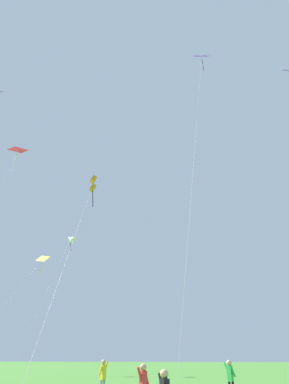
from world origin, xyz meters
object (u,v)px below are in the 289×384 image
object	(u,v)px
kite_white_distant	(70,239)
person_in_red_shirt	(230,377)
kite_red_high	(15,158)
person_far_back	(103,375)
kite_yellow_diamond	(40,264)
kite_orange_box	(93,185)
kite_purple_streamer	(201,65)

from	to	relation	value
kite_white_distant	person_in_red_shirt	xyz separation A→B (m)	(19.71, -24.17, -15.65)
kite_red_high	person_far_back	size ratio (longest dim) A/B	12.81
kite_yellow_diamond	kite_red_high	bearing A→B (deg)	-74.03
kite_orange_box	person_in_red_shirt	world-z (taller)	kite_orange_box
kite_white_distant	kite_orange_box	bearing A→B (deg)	-61.80
kite_yellow_diamond	person_far_back	bearing A→B (deg)	-52.97
kite_white_distant	kite_purple_streamer	bearing A→B (deg)	-39.53
kite_red_high	person_in_red_shirt	distance (m)	27.43
kite_yellow_diamond	person_far_back	distance (m)	31.03
kite_yellow_diamond	person_far_back	world-z (taller)	kite_yellow_diamond
kite_purple_streamer	person_far_back	bearing A→B (deg)	-128.83
kite_orange_box	person_in_red_shirt	distance (m)	14.51
kite_purple_streamer	person_far_back	world-z (taller)	kite_purple_streamer
kite_red_high	kite_orange_box	bearing A→B (deg)	-25.37
person_in_red_shirt	kite_orange_box	bearing A→B (deg)	162.17
kite_purple_streamer	kite_red_high	bearing A→B (deg)	-179.90
person_in_red_shirt	kite_purple_streamer	bearing A→B (deg)	87.74
kite_red_high	person_far_back	world-z (taller)	kite_red_high
kite_purple_streamer	person_far_back	distance (m)	28.66
kite_yellow_diamond	kite_orange_box	size ratio (longest dim) A/B	1.06
person_in_red_shirt	kite_yellow_diamond	bearing A→B (deg)	135.22
kite_white_distant	kite_red_high	xyz separation A→B (m)	(1.03, -16.55, 2.93)
kite_white_distant	person_in_red_shirt	distance (m)	34.89
kite_white_distant	person_in_red_shirt	world-z (taller)	kite_white_distant
kite_yellow_diamond	kite_purple_streamer	bearing A→B (deg)	-33.11
kite_purple_streamer	kite_orange_box	xyz separation A→B (m)	(-8.46, -5.02, -15.24)
kite_orange_box	kite_white_distant	size ratio (longest dim) A/B	0.78
kite_yellow_diamond	kite_red_high	distance (m)	17.18
kite_yellow_diamond	kite_white_distant	bearing A→B (deg)	21.08
kite_purple_streamer	person_far_back	size ratio (longest dim) A/B	18.27
kite_purple_streamer	kite_white_distant	bearing A→B (deg)	140.47
kite_white_distant	person_far_back	distance (m)	31.93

